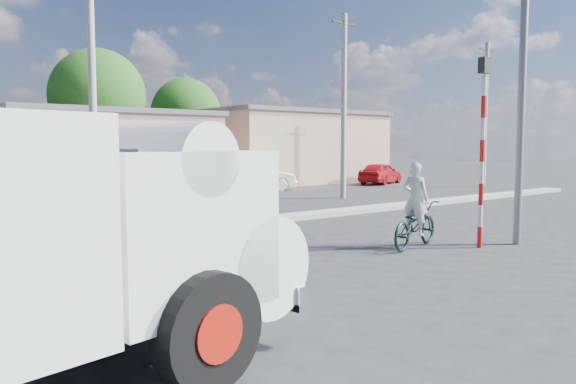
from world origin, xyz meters
TOP-DOWN VIEW (x-y plane):
  - ground_plane at (0.00, 0.00)m, footprint 120.00×120.00m
  - median at (0.00, 8.00)m, footprint 40.00×0.80m
  - bicycle at (2.01, 2.44)m, footprint 2.15×1.17m
  - cyclist at (2.01, 2.44)m, footprint 0.54×0.70m
  - car_cream at (8.23, 17.66)m, footprint 4.41×2.50m
  - car_red at (16.95, 16.97)m, footprint 4.09×2.71m
  - traffic_pole at (3.20, 1.50)m, footprint 0.28×0.18m
  - streetlight at (4.14, 1.20)m, footprint 2.34×0.22m
  - building_row at (1.10, 22.00)m, footprint 37.80×7.30m
  - utility_poles at (3.25, 12.00)m, footprint 35.40×0.24m

SIDE VIEW (x-z plane):
  - ground_plane at x=0.00m, z-range 0.00..0.00m
  - median at x=0.00m, z-range 0.00..0.16m
  - bicycle at x=2.01m, z-range 0.00..1.07m
  - car_red at x=16.95m, z-range 0.00..1.30m
  - car_cream at x=8.23m, z-range 0.00..1.38m
  - cyclist at x=2.01m, z-range 0.00..1.70m
  - building_row at x=1.10m, z-range -0.09..4.35m
  - traffic_pole at x=3.20m, z-range 0.41..4.77m
  - utility_poles at x=3.25m, z-range 0.07..8.07m
  - streetlight at x=4.14m, z-range 0.46..9.46m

